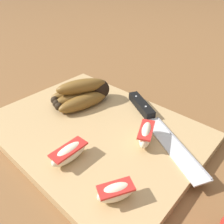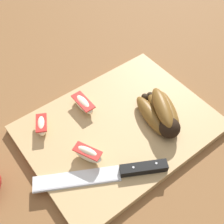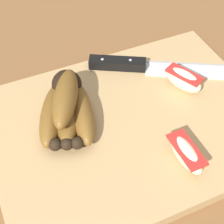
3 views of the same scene
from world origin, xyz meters
The scene contains 7 objects.
ground_plane centered at (0.00, 0.00, 0.00)m, with size 6.00×6.00×0.00m, color brown.
cutting_board centered at (0.01, 0.01, 0.01)m, with size 0.43×0.32×0.02m, color tan.
banana_bunch centered at (0.10, -0.04, 0.04)m, with size 0.11×0.15×0.06m.
chefs_knife centered at (-0.07, -0.09, 0.03)m, with size 0.26×0.16×0.02m.
apple_wedge_near centered at (-0.10, -0.02, 0.04)m, with size 0.05×0.07×0.04m.
apple_wedge_middle centered at (-0.03, 0.10, 0.04)m, with size 0.03×0.07×0.03m.
apple_wedge_far centered at (-0.14, 0.11, 0.04)m, with size 0.05×0.06×0.03m.
Camera 2 is at (-0.25, -0.31, 0.58)m, focal length 46.82 mm.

